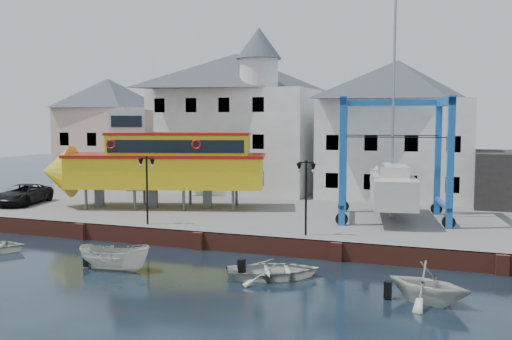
% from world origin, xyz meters
% --- Properties ---
extents(ground, '(140.00, 140.00, 0.00)m').
position_xyz_m(ground, '(0.00, 0.00, 0.00)').
color(ground, black).
rests_on(ground, ground).
extents(hardstanding, '(44.00, 22.00, 1.00)m').
position_xyz_m(hardstanding, '(0.00, 11.00, 0.50)').
color(hardstanding, slate).
rests_on(hardstanding, ground).
extents(quay_wall, '(44.00, 0.47, 1.00)m').
position_xyz_m(quay_wall, '(-0.00, 0.10, 0.50)').
color(quay_wall, maroon).
rests_on(quay_wall, ground).
extents(building_pink, '(8.00, 7.00, 10.30)m').
position_xyz_m(building_pink, '(-18.00, 18.00, 6.15)').
color(building_pink, beige).
rests_on(building_pink, hardstanding).
extents(building_white_main, '(14.00, 8.30, 14.00)m').
position_xyz_m(building_white_main, '(-4.87, 18.39, 7.34)').
color(building_white_main, silver).
rests_on(building_white_main, hardstanding).
extents(building_white_right, '(12.00, 8.00, 11.20)m').
position_xyz_m(building_white_right, '(9.00, 19.00, 6.60)').
color(building_white_right, silver).
rests_on(building_white_right, hardstanding).
extents(lamp_post_left, '(1.12, 0.32, 4.20)m').
position_xyz_m(lamp_post_left, '(-4.00, 1.20, 4.17)').
color(lamp_post_left, black).
rests_on(lamp_post_left, hardstanding).
extents(lamp_post_right, '(1.12, 0.32, 4.20)m').
position_xyz_m(lamp_post_right, '(6.00, 1.20, 4.17)').
color(lamp_post_right, black).
rests_on(lamp_post_right, hardstanding).
extents(tour_boat, '(16.73, 8.36, 7.10)m').
position_xyz_m(tour_boat, '(-7.01, 7.22, 4.35)').
color(tour_boat, '#59595E').
rests_on(tour_boat, hardstanding).
extents(travel_lift, '(7.82, 10.20, 14.99)m').
position_xyz_m(travel_lift, '(9.77, 8.80, 3.49)').
color(travel_lift, '#194EA0').
rests_on(travel_lift, hardstanding).
extents(van, '(3.52, 5.79, 1.50)m').
position_xyz_m(van, '(-17.14, 5.28, 1.75)').
color(van, black).
rests_on(van, hardstanding).
extents(motorboat_a, '(3.90, 1.73, 1.47)m').
position_xyz_m(motorboat_a, '(-1.96, -5.45, 0.00)').
color(motorboat_a, beige).
rests_on(motorboat_a, ground).
extents(motorboat_b, '(5.29, 4.66, 0.91)m').
position_xyz_m(motorboat_b, '(5.84, -4.13, 0.00)').
color(motorboat_b, beige).
rests_on(motorboat_b, ground).
extents(motorboat_c, '(4.27, 4.00, 1.81)m').
position_xyz_m(motorboat_c, '(12.88, -5.54, 0.00)').
color(motorboat_c, beige).
rests_on(motorboat_c, ground).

